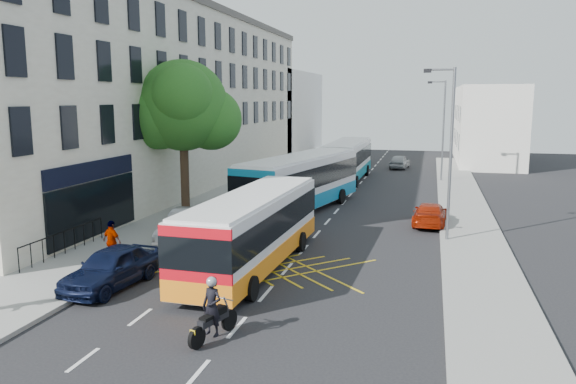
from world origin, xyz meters
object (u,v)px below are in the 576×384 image
Objects in this scene: parked_car_silver at (188,226)px; distant_car_grey at (358,157)px; pedestrian_far at (112,242)px; parked_car_blue at (111,267)px; bus_near at (253,229)px; lamp_near at (449,145)px; lamp_far at (442,125)px; red_hatchback at (430,214)px; bus_mid at (301,182)px; distant_car_silver at (400,162)px; motorbike at (213,310)px; street_tree at (182,106)px; bus_far at (347,160)px.

parked_car_silver is 34.70m from distant_car_grey.
distant_car_grey is at bearing -78.04° from pedestrian_far.
bus_near is at bearing 45.76° from parked_car_blue.
lamp_near and lamp_far have the same top height.
red_hatchback is at bearing -92.43° from lamp_far.
lamp_far is at bearing -88.72° from red_hatchback.
bus_mid is (-0.78, 11.77, 0.18)m from bus_near.
lamp_near is at bearing 103.74° from distant_car_silver.
distant_car_silver is (-3.70, 8.27, -3.95)m from lamp_far.
lamp_far is at bearing 95.40° from motorbike.
street_tree reaches higher than motorbike.
street_tree is 29.74m from distant_car_grey.
street_tree is 18.69m from motorbike.
bus_near is 6.90m from motorbike.
motorbike is (1.77, -18.57, -0.90)m from bus_mid.
bus_near is at bearing -39.85° from parked_car_silver.
red_hatchback is (11.08, 6.68, -0.18)m from parked_car_silver.
bus_far reaches higher than red_hatchback.
pedestrian_far is (-5.02, -38.76, 0.36)m from distant_car_grey.
street_tree is at bearing 168.60° from lamp_near.
parked_car_silver is at bearing -64.17° from street_tree.
bus_mid is 15.71m from parked_car_blue.
lamp_far reaches higher than bus_far.
motorbike is 0.43× the size of parked_car_silver.
motorbike is (-6.57, -32.96, -3.74)m from lamp_far.
distant_car_grey is (-0.66, 12.31, -1.04)m from bus_far.
lamp_near is at bearing -68.05° from bus_far.
bus_mid reaches higher than motorbike.
parked_car_silver is (-3.43, -8.69, -0.99)m from bus_mid.
bus_near is 2.29× the size of distant_car_grey.
lamp_far is 1.70× the size of distant_car_grey.
lamp_near is at bearing -90.00° from lamp_far.
street_tree reaches higher than lamp_near.
street_tree is at bearing 129.96° from bus_near.
motorbike is (0.99, -6.79, -0.71)m from bus_near.
lamp_far is at bearing 72.27° from bus_mid.
bus_far reaches higher than bus_near.
red_hatchback is 24.86m from distant_car_silver.
distant_car_grey is at bearing 80.37° from parked_car_silver.
motorbike reaches higher than distant_car_grey.
lamp_near is 4.63× the size of pedestrian_far.
red_hatchback is (6.87, 9.76, -0.98)m from bus_near.
lamp_far is (14.71, 17.03, -1.68)m from street_tree.
bus_mid is at bearing -88.23° from distant_car_grey.
bus_near is at bearing -51.97° from street_tree.
parked_car_blue is 1.05× the size of red_hatchback.
motorbike is at bearing -87.82° from bus_far.
parked_car_blue is (-4.23, -3.52, -0.84)m from bus_near.
lamp_near is 20.75m from bus_far.
lamp_far is 1.92× the size of red_hatchback.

